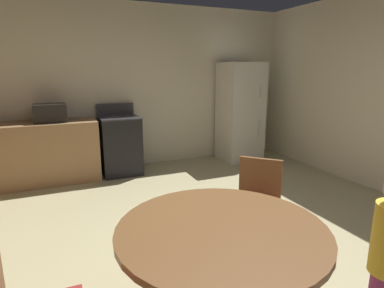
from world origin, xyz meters
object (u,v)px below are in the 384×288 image
object	(u,v)px
refrigerator	(240,112)
chair_northeast	(257,202)
oven_range	(120,145)
microwave	(50,113)
dining_table	(221,251)

from	to	relation	value
refrigerator	chair_northeast	bearing A→B (deg)	-118.80
oven_range	chair_northeast	bearing A→B (deg)	-76.83
microwave	chair_northeast	xyz separation A→B (m)	(1.63, -2.82, -0.53)
refrigerator	microwave	world-z (taller)	refrigerator
refrigerator	chair_northeast	size ratio (longest dim) A/B	2.02
microwave	refrigerator	bearing A→B (deg)	-0.91
refrigerator	microwave	bearing A→B (deg)	179.09
oven_range	refrigerator	distance (m)	2.22
oven_range	dining_table	size ratio (longest dim) A/B	0.90
microwave	chair_northeast	distance (m)	3.30
dining_table	chair_northeast	bearing A→B (deg)	43.87
dining_table	microwave	bearing A→B (deg)	104.03
dining_table	chair_northeast	size ratio (longest dim) A/B	1.41
oven_range	chair_northeast	size ratio (longest dim) A/B	1.26
oven_range	microwave	world-z (taller)	microwave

